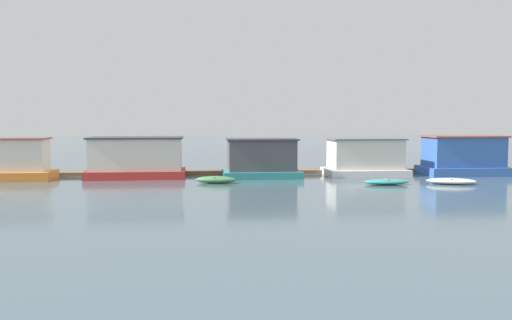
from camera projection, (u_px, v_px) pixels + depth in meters
The scene contains 10 objects.
ground_plane at pixel (255, 177), 44.49m from camera, with size 200.00×200.00×0.00m, color #475B66.
dock_walkway at pixel (251, 172), 47.27m from camera, with size 51.00×1.96×0.30m, color brown.
houseboat_orange at pixel (6, 161), 42.35m from camera, with size 6.91×3.39×3.13m.
houseboat_red at pixel (136, 158), 43.81m from camera, with size 7.44×4.01×3.14m.
houseboat_teal at pixel (262, 159), 43.95m from camera, with size 5.98×3.55×3.01m.
houseboat_white at pixel (365, 158), 45.80m from camera, with size 6.38×4.17×2.98m.
houseboat_blue at pixel (463, 156), 46.19m from camera, with size 6.64×4.05×3.17m.
dinghy_green at pixel (216, 180), 40.29m from camera, with size 3.09×1.68×0.50m.
dinghy_teal at pixel (386, 182), 39.35m from camera, with size 3.18×1.51×0.41m.
dinghy_white at pixel (451, 181), 39.71m from camera, with size 3.67×2.44×0.42m.
Camera 1 is at (-4.68, -44.01, 4.67)m, focal length 40.00 mm.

